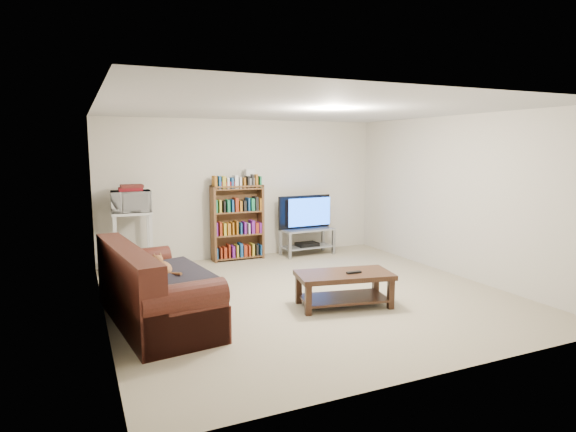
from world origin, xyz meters
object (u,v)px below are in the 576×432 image
sofa (150,295)px  tv_stand (307,237)px  coffee_table (344,283)px  bookshelf (237,221)px

sofa → tv_stand: 3.88m
coffee_table → bookshelf: (-0.40, 2.90, 0.37)m
tv_stand → bookshelf: size_ratio=0.76×
coffee_table → tv_stand: size_ratio=1.27×
tv_stand → bookshelf: bookshelf is taller
tv_stand → coffee_table: bearing=-110.1°
sofa → tv_stand: sofa is taller
coffee_table → bookshelf: 2.96m
bookshelf → tv_stand: bearing=-7.4°
bookshelf → sofa: bearing=-126.0°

